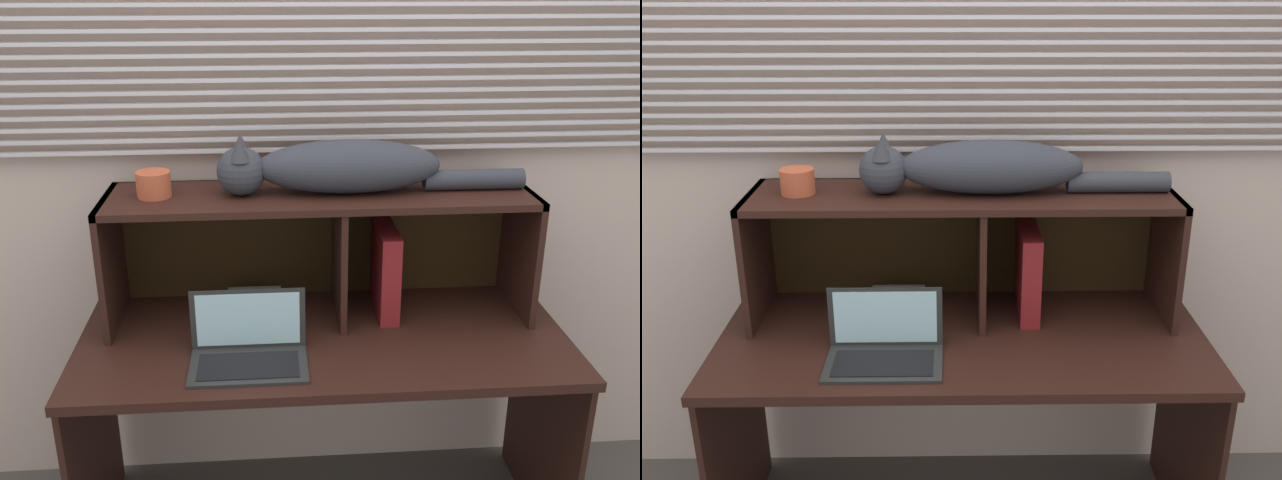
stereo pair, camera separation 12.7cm
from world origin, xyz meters
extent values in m
cube|color=beige|center=(0.00, 0.55, 1.25)|extent=(4.40, 0.04, 2.50)
cube|color=silver|center=(0.00, 0.50, 1.24)|extent=(3.00, 0.02, 0.01)
cube|color=silver|center=(0.00, 0.50, 1.27)|extent=(3.00, 0.02, 0.01)
cube|color=silver|center=(0.00, 0.50, 1.31)|extent=(3.00, 0.02, 0.01)
cube|color=silver|center=(0.00, 0.50, 1.35)|extent=(3.00, 0.02, 0.01)
cube|color=silver|center=(0.00, 0.50, 1.39)|extent=(3.00, 0.02, 0.01)
cube|color=silver|center=(0.00, 0.50, 1.42)|extent=(3.00, 0.02, 0.01)
cube|color=silver|center=(0.00, 0.50, 1.46)|extent=(3.00, 0.02, 0.01)
cube|color=silver|center=(0.00, 0.50, 1.50)|extent=(3.00, 0.02, 0.01)
cube|color=silver|center=(0.00, 0.50, 1.53)|extent=(3.00, 0.02, 0.01)
cube|color=silver|center=(0.00, 0.50, 1.57)|extent=(3.00, 0.02, 0.01)
cube|color=silver|center=(0.00, 0.50, 1.61)|extent=(3.00, 0.02, 0.01)
cube|color=silver|center=(0.00, 0.50, 1.65)|extent=(3.00, 0.02, 0.01)
cube|color=silver|center=(0.00, 0.50, 1.68)|extent=(3.00, 0.02, 0.01)
cube|color=black|center=(0.00, 0.18, 0.71)|extent=(1.49, 0.66, 0.03)
cube|color=black|center=(-0.74, 0.18, 0.35)|extent=(0.02, 0.59, 0.70)
cube|color=black|center=(0.74, 0.18, 0.35)|extent=(0.02, 0.59, 0.70)
cube|color=black|center=(0.00, 0.33, 1.13)|extent=(1.32, 0.34, 0.02)
cube|color=black|center=(-0.65, 0.33, 0.93)|extent=(0.02, 0.34, 0.41)
cube|color=black|center=(0.65, 0.33, 0.93)|extent=(0.02, 0.34, 0.41)
cube|color=black|center=(0.06, 0.33, 0.92)|extent=(0.02, 0.32, 0.39)
cube|color=black|center=(0.00, 0.50, 0.93)|extent=(1.32, 0.01, 0.41)
ellipsoid|color=#31323B|center=(0.09, 0.33, 1.22)|extent=(0.56, 0.18, 0.16)
sphere|color=#31323B|center=(-0.24, 0.33, 1.21)|extent=(0.15, 0.15, 0.15)
cone|color=#323137|center=(-0.24, 0.29, 1.29)|extent=(0.07, 0.07, 0.07)
cone|color=#343437|center=(-0.24, 0.37, 1.29)|extent=(0.07, 0.07, 0.07)
cylinder|color=#31323B|center=(0.48, 0.33, 1.17)|extent=(0.31, 0.06, 0.06)
cube|color=#292929|center=(-0.23, 0.01, 0.73)|extent=(0.33, 0.20, 0.01)
cube|color=#292929|center=(-0.23, 0.11, 0.83)|extent=(0.33, 0.01, 0.19)
cube|color=#B2E0EA|center=(-0.23, 0.10, 0.83)|extent=(0.30, 0.00, 0.16)
cube|color=black|center=(-0.23, 0.00, 0.74)|extent=(0.28, 0.14, 0.00)
cube|color=maroon|center=(0.21, 0.33, 0.87)|extent=(0.06, 0.24, 0.29)
cube|color=#4E6744|center=(-0.22, 0.33, 0.74)|extent=(0.18, 0.22, 0.01)
cube|color=#546C40|center=(-0.23, 0.34, 0.75)|extent=(0.18, 0.22, 0.02)
cube|color=gray|center=(-0.21, 0.33, 0.77)|extent=(0.18, 0.22, 0.02)
cylinder|color=#BA5032|center=(-0.50, 0.33, 1.18)|extent=(0.10, 0.10, 0.08)
camera|label=1|loc=(-0.16, -1.71, 1.77)|focal=39.06mm
camera|label=2|loc=(-0.03, -1.71, 1.77)|focal=39.06mm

